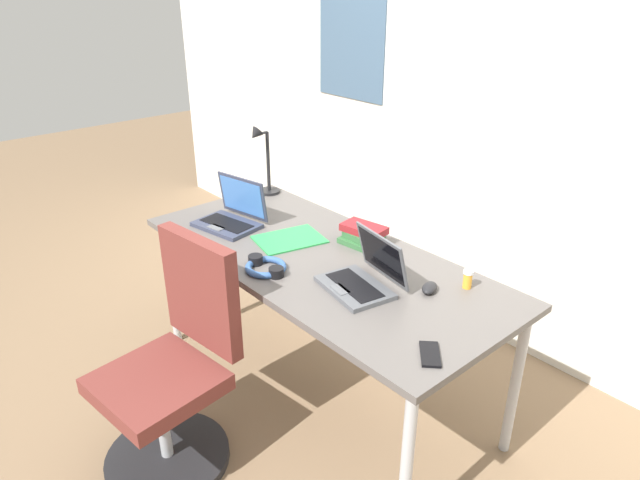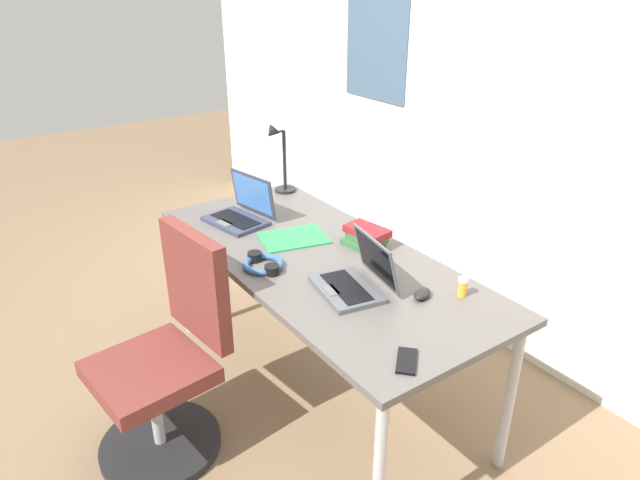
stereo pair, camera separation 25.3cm
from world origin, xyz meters
The scene contains 13 objects.
ground_plane centered at (0.00, 0.00, 0.00)m, with size 12.00×12.00×0.00m, color #7A6047.
wall_back centered at (0.00, 1.10, 1.30)m, with size 6.00×0.13×2.60m.
desk centered at (0.00, 0.00, 0.68)m, with size 1.80×0.80×0.74m.
desk_lamp centered at (-0.80, 0.28, 0.94)m, with size 0.12×0.18×0.40m.
laptop_near_mouse centered at (0.32, -0.05, 0.79)m, with size 0.35×0.32×0.22m.
laptop_front_left centered at (-0.56, -0.10, 0.79)m, with size 0.35×0.30×0.23m.
computer_mouse centered at (0.52, 0.12, 0.76)m, with size 0.06×0.10×0.03m, color black.
cell_phone centered at (0.79, -0.20, 0.74)m, with size 0.06×0.14×0.01m, color black.
headphones centered at (-0.05, -0.26, 0.76)m, with size 0.21×0.18×0.04m.
pill_bottle centered at (0.60, 0.26, 0.78)m, with size 0.04×0.04×0.08m.
book_stack centered at (0.03, 0.24, 0.79)m, with size 0.22×0.16×0.09m.
paper_folder_back_right centered at (-0.22, 0.00, 0.74)m, with size 0.23×0.31×0.01m, color green.
office_chair centered at (-0.07, -0.73, 0.40)m, with size 0.52×0.56×0.97m.
Camera 1 is at (1.72, -1.50, 1.90)m, focal length 32.03 mm.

